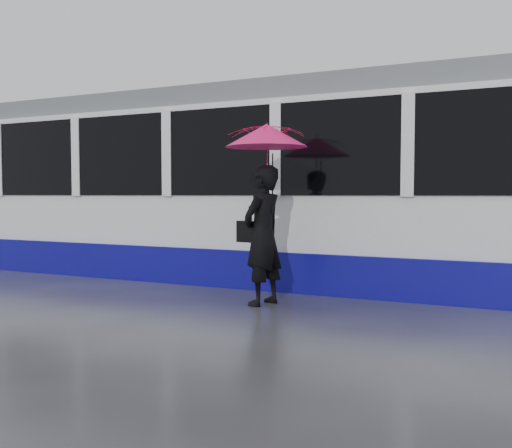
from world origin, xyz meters
The scene contains 6 objects.
ground centered at (0.00, 0.00, 0.00)m, with size 90.00×90.00×0.00m, color #28272C.
rails centered at (0.00, 2.50, 0.01)m, with size 34.00×1.51×0.02m.
tram centered at (2.92, 2.50, 1.64)m, with size 26.00×2.56×3.35m.
woman centered at (0.68, 0.24, 0.95)m, with size 0.70×0.46×1.91m, color black.
umbrella centered at (0.73, 0.24, 2.09)m, with size 1.34×1.34×1.29m.
handbag centered at (0.46, 0.26, 1.00)m, with size 0.36×0.22×0.48m.
Camera 1 is at (3.93, -6.80, 1.52)m, focal length 40.00 mm.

